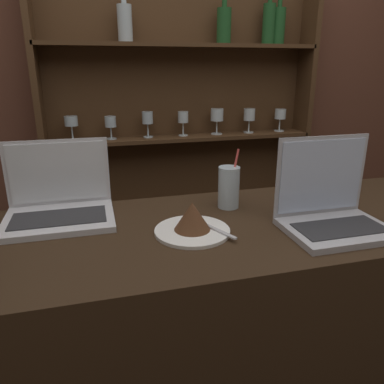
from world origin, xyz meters
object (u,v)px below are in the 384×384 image
object	(u,v)px
cake_plate	(192,221)
laptop_near	(59,203)
laptop_far	(331,208)
water_glass	(229,187)

from	to	relation	value
cake_plate	laptop_near	bearing A→B (deg)	149.44
laptop_far	cake_plate	xyz separation A→B (m)	(-0.39, 0.06, -0.03)
laptop_far	laptop_near	bearing A→B (deg)	159.81
laptop_near	laptop_far	bearing A→B (deg)	-20.19
laptop_near	water_glass	bearing A→B (deg)	-5.38
water_glass	laptop_near	bearing A→B (deg)	174.62
laptop_near	water_glass	world-z (taller)	laptop_near
laptop_far	water_glass	xyz separation A→B (m)	(-0.23, 0.23, 0.01)
cake_plate	water_glass	bearing A→B (deg)	44.56
laptop_far	water_glass	bearing A→B (deg)	134.69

